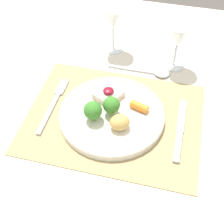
# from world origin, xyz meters

# --- Properties ---
(dining_table) EXTENTS (1.42, 1.30, 0.76)m
(dining_table) POSITION_xyz_m (0.00, 0.00, 0.68)
(dining_table) COLOR beige
(dining_table) RESTS_ON ground_plane
(placemat) EXTENTS (0.48, 0.37, 0.00)m
(placemat) POSITION_xyz_m (0.00, 0.00, 0.76)
(placemat) COLOR #9E895B
(placemat) RESTS_ON dining_table
(dinner_plate) EXTENTS (0.29, 0.29, 0.08)m
(dinner_plate) POSITION_xyz_m (-0.01, 0.00, 0.78)
(dinner_plate) COLOR silver
(dinner_plate) RESTS_ON placemat
(fork) EXTENTS (0.02, 0.21, 0.01)m
(fork) POSITION_xyz_m (-0.18, 0.02, 0.77)
(fork) COLOR #B2B2B7
(fork) RESTS_ON placemat
(knife) EXTENTS (0.02, 0.21, 0.01)m
(knife) POSITION_xyz_m (0.18, -0.01, 0.77)
(knife) COLOR #B2B2B7
(knife) RESTS_ON placemat
(spoon) EXTENTS (0.20, 0.04, 0.01)m
(spoon) POSITION_xyz_m (0.08, 0.21, 0.77)
(spoon) COLOR #B2B2B7
(spoon) RESTS_ON dining_table
(wine_glass_near) EXTENTS (0.09, 0.09, 0.16)m
(wine_glass_near) POSITION_xyz_m (0.13, 0.26, 0.87)
(wine_glass_near) COLOR white
(wine_glass_near) RESTS_ON dining_table
(wine_glass_far) EXTENTS (0.09, 0.09, 0.16)m
(wine_glass_far) POSITION_xyz_m (-0.07, 0.30, 0.87)
(wine_glass_far) COLOR white
(wine_glass_far) RESTS_ON dining_table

